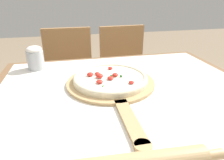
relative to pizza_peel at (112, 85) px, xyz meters
The scene contains 7 objects.
dining_table 0.16m from the pizza_peel, 54.75° to the right, with size 1.13×1.00×0.76m.
towel_cloth 0.09m from the pizza_peel, 54.75° to the right, with size 1.05×0.92×0.00m.
pizza_peel is the anchor object (origin of this frame).
pizza 0.03m from the pizza_peel, 91.21° to the left, with size 0.32×0.32×0.04m.
chair_left 0.85m from the pizza_peel, 102.82° to the left, with size 0.40×0.40×0.87m.
chair_right 0.87m from the pizza_peel, 70.17° to the left, with size 0.42×0.42×0.87m.
flour_cup 0.45m from the pizza_peel, 139.90° to the left, with size 0.08×0.08×0.12m.
Camera 1 is at (-0.22, -0.68, 1.14)m, focal length 32.00 mm.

